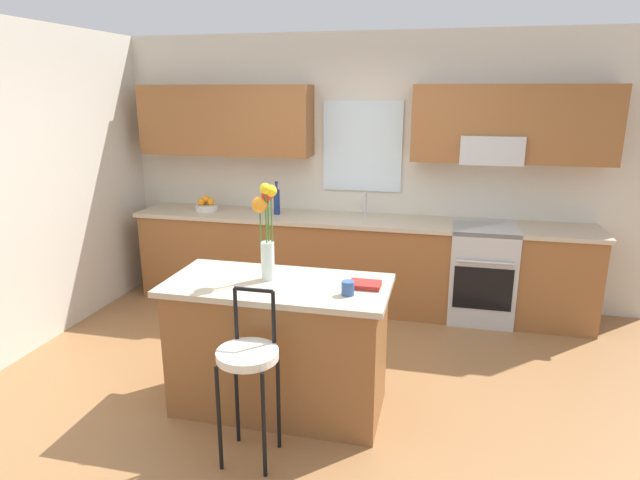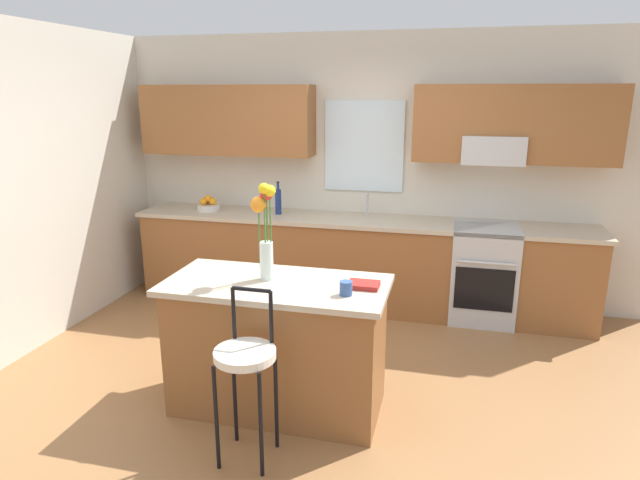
# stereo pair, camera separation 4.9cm
# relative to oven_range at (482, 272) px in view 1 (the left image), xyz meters

# --- Properties ---
(ground_plane) EXTENTS (14.00, 14.00, 0.00)m
(ground_plane) POSITION_rel_oven_range_xyz_m (-1.23, -1.68, -0.46)
(ground_plane) COLOR olive
(wall_left) EXTENTS (0.12, 4.60, 2.70)m
(wall_left) POSITION_rel_oven_range_xyz_m (-3.79, -1.38, 0.89)
(wall_left) COLOR beige
(wall_left) RESTS_ON ground
(back_wall_assembly) EXTENTS (5.60, 0.50, 2.70)m
(back_wall_assembly) POSITION_rel_oven_range_xyz_m (-1.21, 0.31, 1.05)
(back_wall_assembly) COLOR beige
(back_wall_assembly) RESTS_ON ground
(counter_run) EXTENTS (4.56, 0.64, 0.92)m
(counter_run) POSITION_rel_oven_range_xyz_m (-1.23, 0.02, 0.01)
(counter_run) COLOR brown
(counter_run) RESTS_ON ground
(sink_faucet) EXTENTS (0.02, 0.13, 0.23)m
(sink_faucet) POSITION_rel_oven_range_xyz_m (-1.16, 0.17, 0.60)
(sink_faucet) COLOR #B7BABC
(sink_faucet) RESTS_ON counter_run
(oven_range) EXTENTS (0.60, 0.64, 0.92)m
(oven_range) POSITION_rel_oven_range_xyz_m (0.00, 0.00, 0.00)
(oven_range) COLOR #B7BABC
(oven_range) RESTS_ON ground
(kitchen_island) EXTENTS (1.48, 0.72, 0.92)m
(kitchen_island) POSITION_rel_oven_range_xyz_m (-1.43, -1.93, 0.00)
(kitchen_island) COLOR brown
(kitchen_island) RESTS_ON ground
(bar_stool_near) EXTENTS (0.36, 0.36, 1.04)m
(bar_stool_near) POSITION_rel_oven_range_xyz_m (-1.43, -2.50, 0.18)
(bar_stool_near) COLOR black
(bar_stool_near) RESTS_ON ground
(flower_vase) EXTENTS (0.16, 0.12, 0.66)m
(flower_vase) POSITION_rel_oven_range_xyz_m (-1.51, -1.89, 0.82)
(flower_vase) COLOR silver
(flower_vase) RESTS_ON kitchen_island
(mug_ceramic) EXTENTS (0.08, 0.08, 0.09)m
(mug_ceramic) POSITION_rel_oven_range_xyz_m (-0.93, -2.05, 0.51)
(mug_ceramic) COLOR #33518C
(mug_ceramic) RESTS_ON kitchen_island
(cookbook) EXTENTS (0.20, 0.15, 0.03)m
(cookbook) POSITION_rel_oven_range_xyz_m (-0.85, -1.89, 0.48)
(cookbook) COLOR maroon
(cookbook) RESTS_ON kitchen_island
(fruit_bowl_oranges) EXTENTS (0.24, 0.24, 0.16)m
(fruit_bowl_oranges) POSITION_rel_oven_range_xyz_m (-2.84, 0.03, 0.52)
(fruit_bowl_oranges) COLOR silver
(fruit_bowl_oranges) RESTS_ON counter_run
(bottle_olive_oil) EXTENTS (0.06, 0.06, 0.34)m
(bottle_olive_oil) POSITION_rel_oven_range_xyz_m (-2.06, 0.02, 0.60)
(bottle_olive_oil) COLOR navy
(bottle_olive_oil) RESTS_ON counter_run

